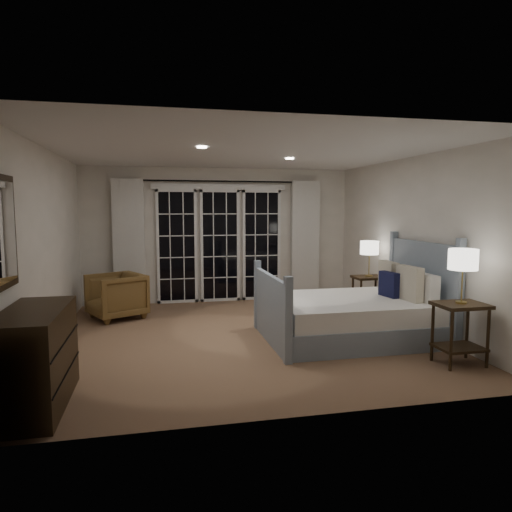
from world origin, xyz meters
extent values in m
plane|color=#886549|center=(0.00, 0.00, 0.00)|extent=(5.00, 5.00, 0.00)
plane|color=silver|center=(0.00, 0.00, 2.50)|extent=(5.00, 5.00, 0.00)
cube|color=beige|center=(-2.50, 0.00, 1.25)|extent=(0.02, 5.00, 2.50)
cube|color=beige|center=(2.50, 0.00, 1.25)|extent=(0.02, 5.00, 2.50)
cube|color=beige|center=(0.00, 2.50, 1.25)|extent=(5.00, 0.02, 2.50)
cube|color=beige|center=(0.00, -2.50, 1.25)|extent=(5.00, 0.02, 2.50)
cube|color=black|center=(-0.80, 2.47, 1.05)|extent=(0.66, 0.02, 2.02)
cube|color=black|center=(0.00, 2.47, 1.05)|extent=(0.66, 0.02, 2.02)
cube|color=black|center=(0.80, 2.47, 1.05)|extent=(0.66, 0.02, 2.02)
cube|color=white|center=(0.00, 2.46, 2.15)|extent=(2.50, 0.04, 0.10)
cylinder|color=black|center=(0.00, 2.40, 2.25)|extent=(3.50, 0.03, 0.03)
cube|color=silver|center=(-1.65, 2.38, 1.15)|extent=(0.55, 0.10, 2.25)
cube|color=silver|center=(1.65, 2.38, 1.15)|extent=(0.55, 0.10, 2.25)
cylinder|color=white|center=(0.80, 0.60, 2.49)|extent=(0.12, 0.12, 0.01)
cylinder|color=white|center=(-0.60, -0.40, 2.49)|extent=(0.12, 0.12, 0.01)
cube|color=gray|center=(1.35, -0.40, 0.15)|extent=(2.05, 1.60, 0.30)
cube|color=white|center=(1.35, -0.40, 0.42)|extent=(1.99, 1.54, 0.25)
cube|color=gray|center=(2.43, -0.40, 0.65)|extent=(0.06, 1.60, 1.30)
cube|color=gray|center=(0.27, -0.40, 0.45)|extent=(0.06, 1.60, 0.90)
cube|color=white|center=(2.23, -0.72, 0.73)|extent=(0.14, 0.60, 0.36)
cube|color=white|center=(2.23, -0.08, 0.73)|extent=(0.14, 0.60, 0.36)
cube|color=beige|center=(2.07, -0.68, 0.77)|extent=(0.16, 0.46, 0.45)
cube|color=beige|center=(2.07, -0.12, 0.77)|extent=(0.16, 0.46, 0.45)
cube|color=#131535|center=(1.93, -0.40, 0.72)|extent=(0.15, 0.35, 0.34)
cube|color=black|center=(2.15, -1.63, 0.68)|extent=(0.54, 0.43, 0.04)
cube|color=black|center=(2.15, -1.63, 0.19)|extent=(0.50, 0.39, 0.03)
cylinder|color=black|center=(1.92, -1.80, 0.33)|extent=(0.04, 0.04, 0.67)
cylinder|color=black|center=(2.37, -1.80, 0.33)|extent=(0.04, 0.04, 0.67)
cylinder|color=black|center=(1.92, -1.45, 0.33)|extent=(0.04, 0.04, 0.67)
cylinder|color=black|center=(2.37, -1.45, 0.33)|extent=(0.04, 0.04, 0.67)
cube|color=black|center=(2.24, 0.84, 0.62)|extent=(0.49, 0.39, 0.04)
cube|color=black|center=(2.24, 0.84, 0.18)|extent=(0.45, 0.35, 0.03)
cylinder|color=black|center=(2.04, 0.69, 0.30)|extent=(0.04, 0.04, 0.61)
cylinder|color=black|center=(2.45, 0.69, 0.30)|extent=(0.04, 0.04, 0.61)
cylinder|color=black|center=(2.04, 1.00, 0.30)|extent=(0.04, 0.04, 0.61)
cylinder|color=black|center=(2.45, 1.00, 0.30)|extent=(0.04, 0.04, 0.61)
cylinder|color=#B39747|center=(2.15, -1.63, 0.71)|extent=(0.12, 0.12, 0.02)
cylinder|color=#B39747|center=(2.15, -1.63, 0.90)|extent=(0.02, 0.02, 0.36)
cylinder|color=white|center=(2.15, -1.63, 1.19)|extent=(0.32, 0.32, 0.23)
cylinder|color=#B39747|center=(2.24, 0.84, 0.65)|extent=(0.12, 0.12, 0.02)
cylinder|color=#B39747|center=(2.24, 0.84, 0.83)|extent=(0.02, 0.02, 0.34)
cylinder|color=white|center=(2.24, 0.84, 1.11)|extent=(0.30, 0.30, 0.22)
imported|color=brown|center=(-1.81, 1.45, 0.36)|extent=(1.06, 1.05, 0.72)
cube|color=black|center=(-2.23, -1.80, 0.44)|extent=(0.51, 1.23, 0.87)
cube|color=black|center=(-1.97, -1.80, 0.29)|extent=(0.01, 1.21, 0.01)
cube|color=black|center=(-1.97, -1.80, 0.58)|extent=(0.01, 1.21, 0.01)
cube|color=white|center=(-2.44, -1.80, 1.55)|extent=(0.01, 0.73, 0.88)
camera|label=1|loc=(-1.15, -6.03, 1.76)|focal=32.00mm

